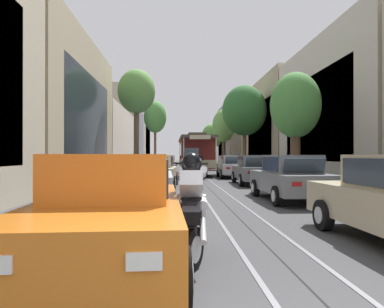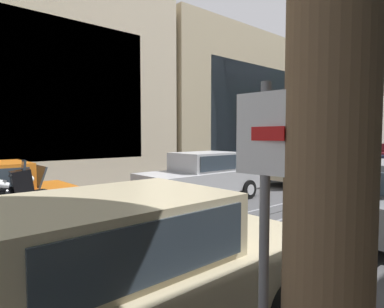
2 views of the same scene
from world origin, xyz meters
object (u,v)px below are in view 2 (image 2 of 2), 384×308
Objects in this scene: parked_car_blue_fourth_left at (358,159)px; street_tree_kerb_left_second at (341,75)px; parked_car_beige_mid_left at (301,165)px; parked_car_grey_second_right at (373,196)px; street_sign_post at (263,237)px; parked_car_silver_second_left at (203,176)px; parked_car_beige_near_right at (124,276)px.

street_tree_kerb_left_second reaches higher than parked_car_blue_fourth_left.
parked_car_beige_mid_left is 7.24m from parked_car_grey_second_right.
parked_car_grey_second_right is at bearing 104.58° from street_sign_post.
parked_car_blue_fourth_left is (0.08, 11.92, 0.00)m from parked_car_silver_second_left.
street_sign_post is at bearing -60.30° from parked_car_beige_mid_left.
parked_car_beige_near_right is 0.57× the size of street_tree_kerb_left_second.
street_tree_kerb_left_second is at bearing 113.74° from street_sign_post.
street_sign_post is at bearing -75.42° from parked_car_grey_second_right.
parked_car_blue_fourth_left is 1.00× the size of parked_car_grey_second_right.
street_tree_kerb_left_second is (-1.77, 13.51, 5.21)m from parked_car_silver_second_left.
parked_car_beige_near_right and parked_car_grey_second_right have the same top height.
parked_car_beige_near_right is (4.94, -11.43, 0.00)m from parked_car_beige_mid_left.
parked_car_beige_mid_left is 1.00× the size of parked_car_beige_near_right.
parked_car_silver_second_left is 11.92m from parked_car_blue_fourth_left.
parked_car_beige_mid_left is at bearing 113.36° from parked_car_beige_near_right.
parked_car_beige_mid_left is 0.57× the size of street_tree_kerb_left_second.
parked_car_silver_second_left is 1.00× the size of parked_car_blue_fourth_left.
street_sign_post is (6.54, -5.40, 0.73)m from parked_car_silver_second_left.
parked_car_silver_second_left is at bearing -90.37° from parked_car_blue_fourth_left.
parked_car_beige_mid_left is 12.45m from parked_car_beige_near_right.
parked_car_silver_second_left is 5.02m from parked_car_grey_second_right.
parked_car_beige_near_right is at bearing -175.43° from street_sign_post.
parked_car_beige_mid_left is 1.01× the size of parked_car_blue_fourth_left.
parked_car_beige_near_right is at bearing -47.70° from parked_car_silver_second_left.
street_sign_post reaches higher than parked_car_grey_second_right.
parked_car_blue_fourth_left is at bearing 110.46° from street_sign_post.
parked_car_blue_fourth_left and parked_car_beige_near_right have the same top height.
parked_car_beige_mid_left and parked_car_grey_second_right have the same top height.
parked_car_grey_second_right is at bearing -62.40° from street_tree_kerb_left_second.
street_tree_kerb_left_second reaches higher than parked_car_beige_mid_left.
parked_car_silver_second_left is 5.91m from parked_car_beige_mid_left.
parked_car_silver_second_left is 1.80× the size of street_sign_post.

